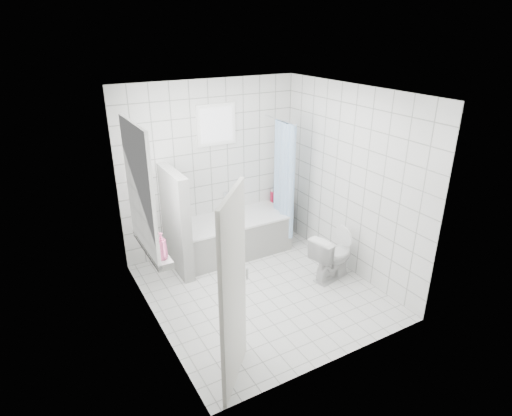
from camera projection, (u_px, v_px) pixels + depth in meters
ground at (261, 291)px, 5.73m from camera, size 3.00×3.00×0.00m
ceiling at (262, 92)px, 4.70m from camera, size 3.00×3.00×0.00m
wall_back at (211, 168)px, 6.41m from camera, size 2.80×0.02×2.60m
wall_front at (342, 254)px, 4.02m from camera, size 2.80×0.02×2.60m
wall_left at (149, 226)px, 4.58m from camera, size 0.02×3.00×2.60m
wall_right at (349, 182)px, 5.85m from camera, size 0.02×3.00×2.60m
window_left at (142, 190)px, 4.72m from camera, size 0.01×0.90×1.40m
window_back at (217, 125)px, 6.17m from camera, size 0.50×0.01×0.50m
window_sill at (152, 248)px, 5.03m from camera, size 0.18×1.02×0.08m
door at (233, 293)px, 3.94m from camera, size 0.56×0.63×2.00m
bathtub at (233, 235)px, 6.59m from camera, size 1.69×0.77×0.58m
partition_wall at (176, 222)px, 5.95m from camera, size 0.15×0.85×1.50m
tiled_ledge at (276, 218)px, 7.23m from camera, size 0.40×0.24×0.55m
toilet at (332, 256)px, 5.91m from camera, size 0.72×0.50×0.67m
curtain_rod at (280, 120)px, 6.25m from camera, size 0.02×0.80×0.02m
shower_curtain at (283, 180)px, 6.50m from camera, size 0.14×0.48×1.78m
tub_faucet at (229, 194)px, 6.68m from camera, size 0.18×0.06×0.06m
sill_bottles at (154, 238)px, 4.90m from camera, size 0.17×0.81×0.32m
ledge_bottles at (277, 196)px, 7.05m from camera, size 0.17×0.17×0.27m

